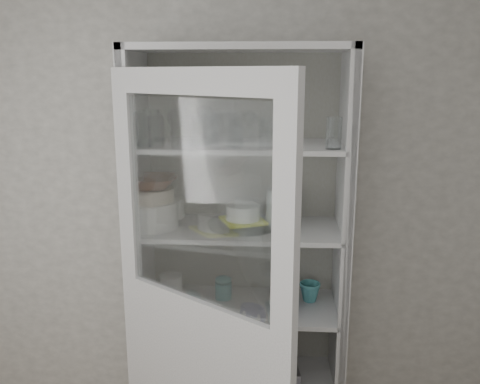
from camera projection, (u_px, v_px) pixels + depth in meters
The scene contains 35 objects.
wall_back at pixel (205, 205), 2.66m from camera, with size 3.60×0.02×2.60m, color #9A9891.
pantry_cabinet at pixel (241, 283), 2.57m from camera, with size 1.00×0.45×2.10m.
cupboard_door at pixel (200, 351), 2.07m from camera, with size 0.76×0.54×2.00m.
tumbler_0 at pixel (144, 130), 2.21m from camera, with size 0.08×0.08×0.15m, color silver.
tumbler_1 at pixel (156, 132), 2.20m from camera, with size 0.07×0.07×0.14m, color silver.
tumbler_2 at pixel (198, 132), 2.23m from camera, with size 0.06×0.06×0.13m, color silver.
tumbler_3 at pixel (235, 130), 2.20m from camera, with size 0.07×0.07×0.15m, color silver.
tumbler_4 at pixel (266, 133), 2.20m from camera, with size 0.06×0.06×0.12m, color silver.
tumbler_5 at pixel (287, 130), 2.18m from camera, with size 0.08×0.08×0.15m, color silver.
tumbler_6 at pixel (334, 133), 2.15m from camera, with size 0.07×0.07×0.14m, color silver.
tumbler_7 at pixel (152, 126), 2.35m from camera, with size 0.08×0.08×0.15m, color silver.
tumbler_8 at pixel (212, 128), 2.31m from camera, with size 0.07×0.07×0.14m, color silver.
tumbler_9 at pixel (210, 129), 2.31m from camera, with size 0.07×0.07×0.13m, color silver.
tumbler_10 at pixel (229, 127), 2.30m from camera, with size 0.08×0.08×0.15m, color silver.
tumbler_11 at pixel (235, 129), 2.35m from camera, with size 0.06×0.06×0.12m, color silver.
goblet_0 at pixel (204, 122), 2.40m from camera, with size 0.08×0.08×0.17m, color silver, non-canonical shape.
goblet_1 at pixel (208, 122), 2.41m from camera, with size 0.08×0.08×0.18m, color silver, non-canonical shape.
goblet_2 at pixel (250, 125), 2.40m from camera, with size 0.07×0.07×0.15m, color silver, non-canonical shape.
goblet_3 at pixel (292, 124), 2.42m from camera, with size 0.07×0.07×0.16m, color silver, non-canonical shape.
plate_stack_front at pixel (153, 214), 2.41m from camera, with size 0.24×0.24×0.13m, color white.
plate_stack_back at pixel (162, 207), 2.58m from camera, with size 0.24×0.24×0.10m, color white.
cream_bowl at pixel (153, 195), 2.39m from camera, with size 0.20×0.20×0.06m, color beige.
terracotta_bowl at pixel (152, 182), 2.37m from camera, with size 0.23×0.23×0.06m, color #512C1C.
glass_platter at pixel (243, 224), 2.44m from camera, with size 0.34×0.34×0.02m, color silver.
yellow_trivet at pixel (243, 220), 2.43m from camera, with size 0.19×0.19×0.01m, color #FBF931.
white_ramekin at pixel (243, 212), 2.42m from camera, with size 0.16×0.16×0.07m, color white.
grey_bowl_stack at pixel (281, 207), 2.42m from camera, with size 0.14×0.14×0.18m, color silver.
mug_blue at pixel (284, 298), 2.46m from camera, with size 0.13×0.13×0.10m, color navy.
mug_teal at pixel (310, 292), 2.54m from camera, with size 0.10×0.10×0.10m, color #1A7284.
mug_white at pixel (278, 307), 2.38m from camera, with size 0.10×0.10×0.09m, color white.
teal_jar at pixel (224, 289), 2.57m from camera, with size 0.08×0.08×0.10m.
measuring_cups at pixel (194, 307), 2.44m from camera, with size 0.10×0.10×0.04m, color #A5A7BA.
white_canister at pixel (172, 288), 2.54m from camera, with size 0.11×0.11×0.13m, color white.
cream_dish at pixel (234, 366), 2.63m from camera, with size 0.22×0.22×0.07m, color beige.
tin_box at pixel (276, 374), 2.56m from camera, with size 0.22×0.15×0.07m, color gray.
Camera 1 is at (0.36, -1.05, 1.98)m, focal length 38.00 mm.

